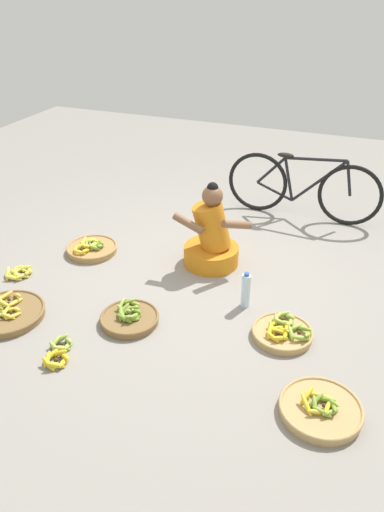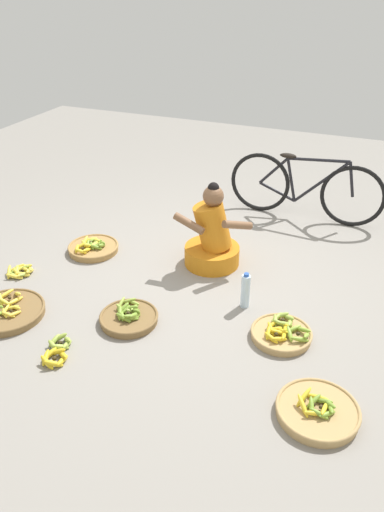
{
  "view_description": "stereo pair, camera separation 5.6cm",
  "coord_description": "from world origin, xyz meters",
  "px_view_note": "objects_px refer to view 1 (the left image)",
  "views": [
    {
      "loc": [
        1.31,
        -3.56,
        2.46
      ],
      "look_at": [
        0.0,
        -0.2,
        0.35
      ],
      "focal_mm": 34.8,
      "sensor_mm": 36.0,
      "label": 1
    },
    {
      "loc": [
        1.36,
        -3.54,
        2.46
      ],
      "look_at": [
        0.0,
        -0.2,
        0.35
      ],
      "focal_mm": 34.8,
      "sensor_mm": 36.0,
      "label": 2
    }
  ],
  "objects_px": {
    "banana_basket_front_left": "(92,248)",
    "loose_bananas_back_center": "(58,353)",
    "water_bottle": "(246,290)",
    "banana_basket_front_center": "(283,332)",
    "loose_bananas_near_bicycle": "(20,273)",
    "banana_basket_mid_left": "(130,318)",
    "bicycle_leaning": "(302,187)",
    "banana_basket_back_right": "(7,313)",
    "vendor_woman_front": "(211,239)",
    "banana_basket_front_right": "(321,409)"
  },
  "relations": [
    {
      "from": "bicycle_leaning",
      "to": "banana_basket_back_right",
      "type": "xyz_separation_m",
      "value": [
        -1.85,
        -2.73,
        -0.32
      ]
    },
    {
      "from": "loose_bananas_back_center",
      "to": "water_bottle",
      "type": "height_order",
      "value": "water_bottle"
    },
    {
      "from": "banana_basket_front_right",
      "to": "water_bottle",
      "type": "distance_m",
      "value": 1.23
    },
    {
      "from": "vendor_woman_front",
      "to": "banana_basket_front_center",
      "type": "relative_size",
      "value": 1.75
    },
    {
      "from": "loose_bananas_back_center",
      "to": "banana_basket_front_left",
      "type": "bearing_deg",
      "value": 112.19
    },
    {
      "from": "banana_basket_back_right",
      "to": "loose_bananas_near_bicycle",
      "type": "bearing_deg",
      "value": 119.11
    },
    {
      "from": "banana_basket_front_center",
      "to": "loose_bananas_back_center",
      "type": "bearing_deg",
      "value": -151.06
    },
    {
      "from": "banana_basket_front_center",
      "to": "loose_bananas_near_bicycle",
      "type": "xyz_separation_m",
      "value": [
        -2.44,
        -0.02,
        -0.01
      ]
    },
    {
      "from": "banana_basket_front_right",
      "to": "banana_basket_front_center",
      "type": "bearing_deg",
      "value": 120.23
    },
    {
      "from": "banana_basket_front_center",
      "to": "banana_basket_front_right",
      "type": "relative_size",
      "value": 0.88
    },
    {
      "from": "banana_basket_mid_left",
      "to": "loose_bananas_near_bicycle",
      "type": "bearing_deg",
      "value": 168.96
    },
    {
      "from": "bicycle_leaning",
      "to": "loose_bananas_near_bicycle",
      "type": "relative_size",
      "value": 6.44
    },
    {
      "from": "banana_basket_front_center",
      "to": "water_bottle",
      "type": "bearing_deg",
      "value": 143.27
    },
    {
      "from": "loose_bananas_near_bicycle",
      "to": "water_bottle",
      "type": "height_order",
      "value": "water_bottle"
    },
    {
      "from": "banana_basket_front_center",
      "to": "banana_basket_back_right",
      "type": "height_order",
      "value": "banana_basket_back_right"
    },
    {
      "from": "bicycle_leaning",
      "to": "banana_basket_front_center",
      "type": "xyz_separation_m",
      "value": [
        0.29,
        -2.16,
        -0.31
      ]
    },
    {
      "from": "loose_bananas_near_bicycle",
      "to": "banana_basket_back_right",
      "type": "bearing_deg",
      "value": -60.89
    },
    {
      "from": "banana_basket_front_center",
      "to": "loose_bananas_near_bicycle",
      "type": "relative_size",
      "value": 1.78
    },
    {
      "from": "banana_basket_back_right",
      "to": "banana_basket_mid_left",
      "type": "relative_size",
      "value": 1.28
    },
    {
      "from": "banana_basket_back_right",
      "to": "loose_bananas_back_center",
      "type": "bearing_deg",
      "value": -20.47
    },
    {
      "from": "banana_basket_front_center",
      "to": "banana_basket_back_right",
      "type": "relative_size",
      "value": 0.78
    },
    {
      "from": "loose_bananas_near_bicycle",
      "to": "water_bottle",
      "type": "xyz_separation_m",
      "value": [
        2.06,
        0.3,
        0.12
      ]
    },
    {
      "from": "bicycle_leaning",
      "to": "loose_bananas_back_center",
      "type": "xyz_separation_m",
      "value": [
        -1.19,
        -2.97,
        -0.33
      ]
    },
    {
      "from": "banana_basket_front_center",
      "to": "water_bottle",
      "type": "xyz_separation_m",
      "value": [
        -0.38,
        0.28,
        0.11
      ]
    },
    {
      "from": "banana_basket_front_center",
      "to": "banana_basket_back_right",
      "type": "xyz_separation_m",
      "value": [
        -2.13,
        -0.57,
        -0.0
      ]
    },
    {
      "from": "banana_basket_front_left",
      "to": "vendor_woman_front",
      "type": "bearing_deg",
      "value": 10.83
    },
    {
      "from": "banana_basket_front_center",
      "to": "banana_basket_back_right",
      "type": "distance_m",
      "value": 2.21
    },
    {
      "from": "loose_bananas_back_center",
      "to": "vendor_woman_front",
      "type": "bearing_deg",
      "value": 69.98
    },
    {
      "from": "banana_basket_mid_left",
      "to": "banana_basket_front_left",
      "type": "height_order",
      "value": "banana_basket_mid_left"
    },
    {
      "from": "bicycle_leaning",
      "to": "banana_basket_front_left",
      "type": "relative_size",
      "value": 3.4
    },
    {
      "from": "vendor_woman_front",
      "to": "banana_basket_front_left",
      "type": "xyz_separation_m",
      "value": [
        -1.18,
        -0.23,
        -0.22
      ]
    },
    {
      "from": "bicycle_leaning",
      "to": "water_bottle",
      "type": "relative_size",
      "value": 5.3
    },
    {
      "from": "banana_basket_front_left",
      "to": "loose_bananas_back_center",
      "type": "height_order",
      "value": "banana_basket_front_left"
    },
    {
      "from": "bicycle_leaning",
      "to": "banana_basket_front_right",
      "type": "bearing_deg",
      "value": -76.59
    },
    {
      "from": "banana_basket_front_center",
      "to": "loose_bananas_back_center",
      "type": "relative_size",
      "value": 1.28
    },
    {
      "from": "banana_basket_mid_left",
      "to": "water_bottle",
      "type": "xyz_separation_m",
      "value": [
        0.8,
        0.55,
        0.11
      ]
    },
    {
      "from": "bicycle_leaning",
      "to": "loose_bananas_back_center",
      "type": "bearing_deg",
      "value": -111.79
    },
    {
      "from": "banana_basket_mid_left",
      "to": "water_bottle",
      "type": "bearing_deg",
      "value": 34.64
    },
    {
      "from": "loose_bananas_near_bicycle",
      "to": "water_bottle",
      "type": "bearing_deg",
      "value": 8.39
    },
    {
      "from": "loose_bananas_near_bicycle",
      "to": "bicycle_leaning",
      "type": "bearing_deg",
      "value": 45.33
    },
    {
      "from": "vendor_woman_front",
      "to": "loose_bananas_near_bicycle",
      "type": "bearing_deg",
      "value": -151.54
    },
    {
      "from": "banana_basket_front_center",
      "to": "banana_basket_mid_left",
      "type": "height_order",
      "value": "banana_basket_mid_left"
    },
    {
      "from": "banana_basket_front_left",
      "to": "water_bottle",
      "type": "relative_size",
      "value": 1.56
    },
    {
      "from": "banana_basket_front_center",
      "to": "water_bottle",
      "type": "relative_size",
      "value": 1.46
    },
    {
      "from": "banana_basket_back_right",
      "to": "banana_basket_front_left",
      "type": "distance_m",
      "value": 1.17
    },
    {
      "from": "bicycle_leaning",
      "to": "banana_basket_back_right",
      "type": "distance_m",
      "value": 3.31
    },
    {
      "from": "water_bottle",
      "to": "banana_basket_front_center",
      "type": "bearing_deg",
      "value": -36.73
    },
    {
      "from": "banana_basket_mid_left",
      "to": "loose_bananas_near_bicycle",
      "type": "height_order",
      "value": "banana_basket_mid_left"
    },
    {
      "from": "bicycle_leaning",
      "to": "banana_basket_front_center",
      "type": "distance_m",
      "value": 2.2
    },
    {
      "from": "banana_basket_front_right",
      "to": "loose_bananas_near_bicycle",
      "type": "xyz_separation_m",
      "value": [
        -2.83,
        0.65,
        -0.01
      ]
    }
  ]
}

